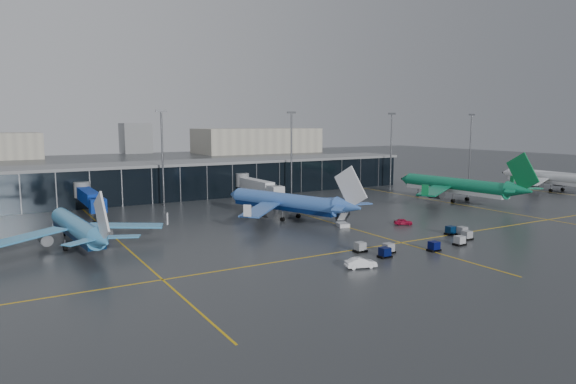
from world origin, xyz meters
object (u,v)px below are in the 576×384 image
airliner_aer_lingus (455,177)px  airliner_ba (552,170)px  airliner_klm_near (284,192)px  service_van_red (403,222)px  baggage_carts (428,241)px  service_van_white (361,263)px  airliner_arkefly (76,216)px  mobile_airstair (343,223)px

airliner_aer_lingus → airliner_ba: bearing=-4.5°
airliner_klm_near → service_van_red: (18.70, -19.62, -5.58)m
service_van_red → baggage_carts: bearing=179.3°
airliner_klm_near → airliner_aer_lingus: (55.52, -0.77, 0.70)m
service_van_red → service_van_white: bearing=155.9°
baggage_carts → airliner_arkefly: bearing=150.3°
baggage_carts → service_van_red: bearing=60.3°
airliner_aer_lingus → service_van_white: (-65.88, -40.75, -6.16)m
airliner_arkefly → baggage_carts: size_ratio=1.30×
airliner_klm_near → baggage_carts: bearing=-94.4°
service_van_red → airliner_aer_lingus: bearing=-33.9°
airliner_klm_near → service_van_white: 43.13m
airliner_ba → service_van_red: 84.08m
airliner_ba → mobile_airstair: (-94.38, -13.14, -5.93)m
airliner_aer_lingus → airliner_ba: size_ratio=1.04×
baggage_carts → service_van_red: size_ratio=7.01×
airliner_arkefly → airliner_aer_lingus: (101.18, 4.13, 1.39)m
airliner_ba → airliner_klm_near: bearing=-177.5°
service_van_white → service_van_red: bearing=-37.9°
service_van_red → service_van_white: size_ratio=0.82×
airliner_arkefly → service_van_red: bearing=-17.8°
airliner_klm_near → airliner_ba: 100.56m
airliner_arkefly → airliner_aer_lingus: size_ratio=0.80×
service_van_red → service_van_white: 36.38m
airliner_arkefly → airliner_klm_near: bearing=1.2°
airliner_arkefly → airliner_ba: airliner_ba is taller
mobile_airstair → airliner_ba: bearing=25.1°
baggage_carts → airliner_klm_near: bearing=104.3°
service_van_white → airliner_ba: bearing=-55.0°
baggage_carts → mobile_airstair: (-3.07, 21.73, 0.01)m
airliner_klm_near → airliner_aer_lingus: bearing=-19.5°
airliner_klm_near → airliner_ba: size_ratio=0.94×
airliner_aer_lingus → mobile_airstair: airliner_aer_lingus is taller
airliner_klm_near → airliner_aer_lingus: airliner_aer_lingus is taller
airliner_ba → baggage_carts: size_ratio=1.56×
service_van_white → airliner_arkefly: bearing=59.1°
airliner_ba → service_van_white: 118.10m
baggage_carts → mobile_airstair: 21.94m
airliner_arkefly → service_van_red: airliner_arkefly is taller
airliner_arkefly → service_van_white: (35.31, -36.61, -4.77)m
airliner_klm_near → airliner_aer_lingus: 55.53m
airliner_ba → mobile_airstair: airliner_ba is taller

